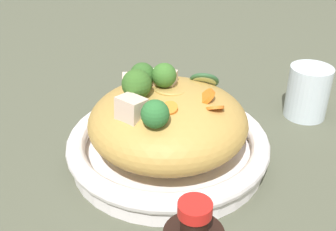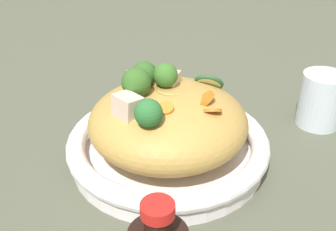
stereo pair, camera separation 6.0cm
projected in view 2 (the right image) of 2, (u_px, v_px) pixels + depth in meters
name	position (u px, v px, depth m)	size (l,w,h in m)	color
ground_plane	(168.00, 159.00, 0.64)	(3.00, 3.00, 0.00)	#4D503F
serving_bowl	(168.00, 146.00, 0.63)	(0.30, 0.30, 0.05)	white
noodle_heap	(168.00, 121.00, 0.60)	(0.23, 0.23, 0.10)	#B48B42
broccoli_florets	(147.00, 86.00, 0.57)	(0.10, 0.14, 0.06)	#92B876
carrot_coins	(197.00, 104.00, 0.56)	(0.08, 0.08, 0.03)	orange
zucchini_slices	(188.00, 80.00, 0.64)	(0.12, 0.07, 0.04)	beige
chicken_chunks	(142.00, 92.00, 0.58)	(0.08, 0.13, 0.04)	beige
drinking_glass	(321.00, 100.00, 0.71)	(0.07, 0.07, 0.09)	silver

